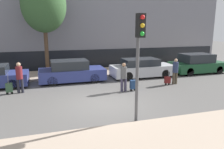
# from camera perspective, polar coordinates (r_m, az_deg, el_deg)

# --- Properties ---
(ground_plane) EXTENTS (80.00, 80.00, 0.00)m
(ground_plane) POSITION_cam_1_polar(r_m,az_deg,el_deg) (10.25, -2.06, -7.56)
(ground_plane) COLOR #565451
(sidewalk_near) EXTENTS (28.00, 2.50, 0.12)m
(sidewalk_near) POSITION_cam_1_polar(r_m,az_deg,el_deg) (6.98, 6.31, -17.04)
(sidewalk_near) COLOR tan
(sidewalk_near) RESTS_ON ground_plane
(sidewalk_far) EXTENTS (28.00, 3.00, 0.12)m
(sidewalk_far) POSITION_cam_1_polar(r_m,az_deg,el_deg) (16.86, -8.25, 0.41)
(sidewalk_far) COLOR tan
(sidewalk_far) RESTS_ON ground_plane
(parked_car_1) EXTENTS (4.18, 1.84, 1.40)m
(parked_car_1) POSITION_cam_1_polar(r_m,az_deg,el_deg) (14.41, -10.52, 0.75)
(parked_car_1) COLOR navy
(parked_car_1) RESTS_ON ground_plane
(parked_car_2) EXTENTS (4.45, 1.76, 1.32)m
(parked_car_2) POSITION_cam_1_polar(r_m,az_deg,el_deg) (15.64, 7.81, 1.63)
(parked_car_2) COLOR #B7BABF
(parked_car_2) RESTS_ON ground_plane
(parked_car_3) EXTENTS (4.22, 1.89, 1.49)m
(parked_car_3) POSITION_cam_1_polar(r_m,az_deg,el_deg) (18.19, 21.34, 2.57)
(parked_car_3) COLOR #194728
(parked_car_3) RESTS_ON ground_plane
(pedestrian_left) EXTENTS (0.35, 0.34, 1.66)m
(pedestrian_left) POSITION_cam_1_polar(r_m,az_deg,el_deg) (12.61, -23.04, -0.34)
(pedestrian_left) COLOR #23232D
(pedestrian_left) RESTS_ON ground_plane
(trolley_left) EXTENTS (0.34, 0.29, 1.13)m
(trolley_left) POSITION_cam_1_polar(r_m,az_deg,el_deg) (12.76, -25.29, -3.11)
(trolley_left) COLOR #335138
(trolley_left) RESTS_ON ground_plane
(pedestrian_center) EXTENTS (0.35, 0.34, 1.59)m
(pedestrian_center) POSITION_cam_1_polar(r_m,az_deg,el_deg) (11.89, 3.08, -0.28)
(pedestrian_center) COLOR #383347
(pedestrian_center) RESTS_ON ground_plane
(trolley_center) EXTENTS (0.34, 0.29, 1.15)m
(trolley_center) POSITION_cam_1_polar(r_m,az_deg,el_deg) (12.18, 5.53, -2.61)
(trolley_center) COLOR navy
(trolley_center) RESTS_ON ground_plane
(pedestrian_right) EXTENTS (0.35, 0.34, 1.60)m
(pedestrian_right) POSITION_cam_1_polar(r_m,az_deg,el_deg) (14.02, 16.22, 1.18)
(pedestrian_right) COLOR #4C4233
(pedestrian_right) RESTS_ON ground_plane
(trolley_right) EXTENTS (0.34, 0.29, 1.06)m
(trolley_right) POSITION_cam_1_polar(r_m,az_deg,el_deg) (13.81, 14.29, -1.36)
(trolley_right) COLOR maroon
(trolley_right) RESTS_ON ground_plane
(traffic_light) EXTENTS (0.28, 0.47, 3.92)m
(traffic_light) POSITION_cam_1_polar(r_m,az_deg,el_deg) (7.66, 7.09, 7.08)
(traffic_light) COLOR #515154
(traffic_light) RESTS_ON ground_plane
(bare_tree_near_crossing) EXTENTS (3.11, 3.11, 6.77)m
(bare_tree_near_crossing) POSITION_cam_1_polar(r_m,az_deg,el_deg) (16.64, -17.40, 16.85)
(bare_tree_near_crossing) COLOR #4C3826
(bare_tree_near_crossing) RESTS_ON sidewalk_far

